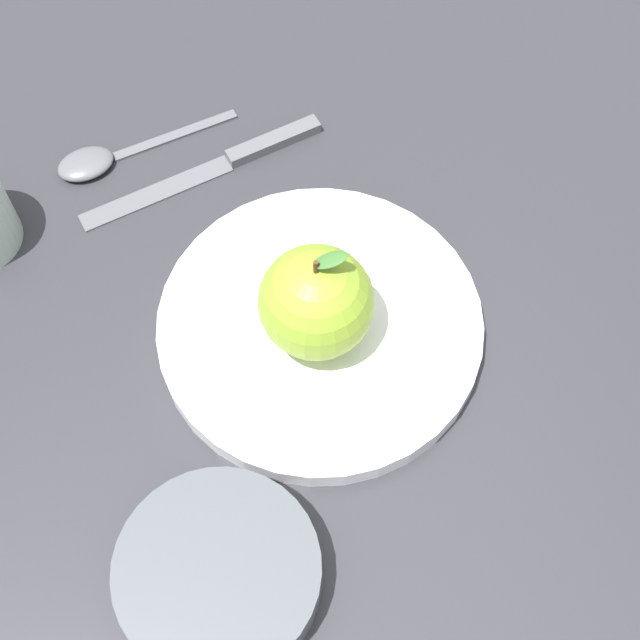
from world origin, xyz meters
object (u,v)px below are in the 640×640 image
Objects in this scene: side_bowl at (218,573)px; knife at (225,162)px; spoon at (104,158)px; apple at (316,302)px; dinner_plate at (320,325)px.

knife is (0.10, 0.33, -0.02)m from side_bowl.
apple is at bearing -63.15° from spoon.
dinner_plate is 1.83× the size of side_bowl.
side_bowl is 0.37m from spoon.
knife is at bearing 95.25° from apple.
apple is 0.44× the size of knife.
knife is (-0.02, 0.18, -0.01)m from dinner_plate.
knife is 0.10m from spoon.
spoon is at bearing 116.85° from apple.
dinner_plate is 0.20m from side_bowl.
side_bowl is at bearing -106.94° from knife.
side_bowl is at bearing -128.76° from apple.
side_bowl reaches higher than dinner_plate.
side_bowl is (-0.12, -0.15, 0.01)m from dinner_plate.
dinner_plate is 0.18m from knife.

